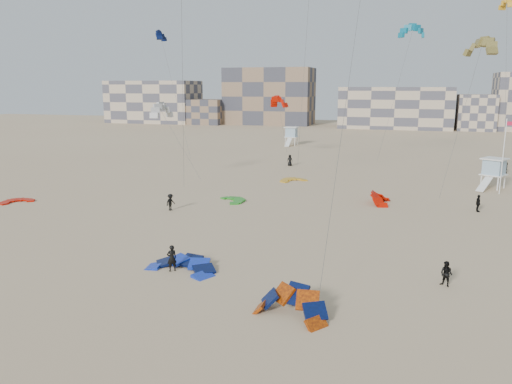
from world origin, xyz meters
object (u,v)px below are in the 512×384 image
(kite_ground_blue, at_px, (182,269))
(kite_ground_orange, at_px, (290,316))
(kitesurfer_main, at_px, (172,258))
(lifeguard_tower_near, at_px, (494,173))

(kite_ground_blue, distance_m, kite_ground_orange, 9.90)
(kitesurfer_main, distance_m, lifeguard_tower_near, 44.55)
(kite_ground_blue, xyz_separation_m, lifeguard_tower_near, (24.49, 36.36, 1.84))
(kite_ground_blue, height_order, kitesurfer_main, kitesurfer_main)
(kite_ground_orange, bearing_deg, lifeguard_tower_near, 87.05)
(kitesurfer_main, height_order, lifeguard_tower_near, lifeguard_tower_near)
(kite_ground_orange, distance_m, lifeguard_tower_near, 44.12)
(lifeguard_tower_near, bearing_deg, kite_ground_orange, -80.96)
(kitesurfer_main, bearing_deg, lifeguard_tower_near, -167.23)
(kite_ground_orange, xyz_separation_m, kitesurfer_main, (-9.18, 4.29, 0.92))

